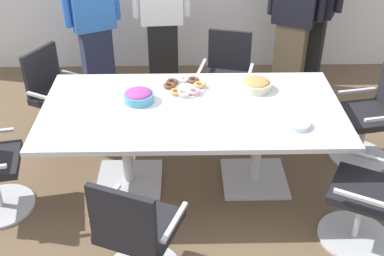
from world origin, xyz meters
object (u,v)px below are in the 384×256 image
object	(u,v)px
conference_table	(192,120)
snack_bowl_candy_mix	(139,96)
office_chair_0	(371,199)
person_standing_2	(294,16)
person_standing_0	(93,22)
office_chair_5	(137,237)
snack_bowl_cookies	(256,84)
person_standing_3	(313,6)
donut_platter	(184,86)
person_standing_1	(162,14)
office_chair_2	(226,83)
office_chair_1	(372,120)
office_chair_3	(59,101)
plate_stack	(297,124)

from	to	relation	value
conference_table	snack_bowl_candy_mix	world-z (taller)	snack_bowl_candy_mix
office_chair_0	person_standing_2	world-z (taller)	person_standing_2
person_standing_0	snack_bowl_candy_mix	bearing A→B (deg)	85.24
office_chair_5	snack_bowl_cookies	distance (m)	1.69
person_standing_3	donut_platter	world-z (taller)	person_standing_3
donut_platter	person_standing_1	bearing A→B (deg)	100.21
office_chair_0	donut_platter	size ratio (longest dim) A/B	2.49
office_chair_2	person_standing_1	world-z (taller)	person_standing_1
office_chair_0	snack_bowl_candy_mix	xyz separation A→B (m)	(-1.69, 0.84, 0.40)
office_chair_0	office_chair_5	size ratio (longest dim) A/B	1.00
office_chair_2	snack_bowl_candy_mix	xyz separation A→B (m)	(-0.80, -0.98, 0.40)
office_chair_0	person_standing_0	bearing A→B (deg)	73.03
office_chair_0	office_chair_1	world-z (taller)	same
person_standing_2	snack_bowl_cookies	xyz separation A→B (m)	(-0.57, -1.30, -0.13)
office_chair_3	plate_stack	xyz separation A→B (m)	(2.04, -1.03, 0.36)
conference_table	donut_platter	xyz separation A→B (m)	(-0.06, 0.31, 0.15)
office_chair_3	office_chair_5	bearing A→B (deg)	53.80
office_chair_2	person_standing_3	world-z (taller)	person_standing_3
snack_bowl_candy_mix	plate_stack	xyz separation A→B (m)	(1.21, -0.40, -0.03)
person_standing_1	snack_bowl_candy_mix	size ratio (longest dim) A/B	7.39
snack_bowl_candy_mix	plate_stack	world-z (taller)	snack_bowl_candy_mix
conference_table	snack_bowl_cookies	xyz separation A→B (m)	(0.55, 0.29, 0.17)
person_standing_2	donut_platter	distance (m)	1.75
person_standing_1	snack_bowl_candy_mix	xyz separation A→B (m)	(-0.14, -1.48, -0.16)
person_standing_0	plate_stack	size ratio (longest dim) A/B	8.50
office_chair_2	person_standing_3	size ratio (longest dim) A/B	0.48
office_chair_0	office_chair_3	xyz separation A→B (m)	(-2.53, 1.47, 0.00)
office_chair_3	person_standing_1	xyz separation A→B (m)	(0.98, 0.85, 0.55)
office_chair_1	donut_platter	xyz separation A→B (m)	(-1.69, -0.01, 0.36)
person_standing_1	office_chair_0	bearing A→B (deg)	119.52
person_standing_0	snack_bowl_candy_mix	world-z (taller)	person_standing_0
office_chair_2	office_chair_3	size ratio (longest dim) A/B	1.00
snack_bowl_cookies	plate_stack	bearing A→B (deg)	-68.68
office_chair_1	office_chair_3	bearing A→B (deg)	71.46
office_chair_0	person_standing_0	size ratio (longest dim) A/B	0.54
person_standing_1	person_standing_2	xyz separation A→B (m)	(1.41, 0.01, -0.03)
office_chair_3	person_standing_0	bearing A→B (deg)	-169.05
person_standing_3	donut_platter	distance (m)	1.99
office_chair_5	person_standing_3	xyz separation A→B (m)	(1.72, 2.78, 0.59)
person_standing_3	snack_bowl_candy_mix	world-z (taller)	person_standing_3
person_standing_2	snack_bowl_cookies	distance (m)	1.43
conference_table	person_standing_3	world-z (taller)	person_standing_3
conference_table	person_standing_1	distance (m)	1.64
office_chair_1	office_chair_0	bearing A→B (deg)	150.65
conference_table	person_standing_2	bearing A→B (deg)	54.82
snack_bowl_cookies	donut_platter	world-z (taller)	snack_bowl_cookies
office_chair_2	donut_platter	bearing A→B (deg)	75.15
office_chair_1	snack_bowl_cookies	distance (m)	1.15
office_chair_1	plate_stack	world-z (taller)	office_chair_1
office_chair_1	snack_bowl_candy_mix	distance (m)	2.10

